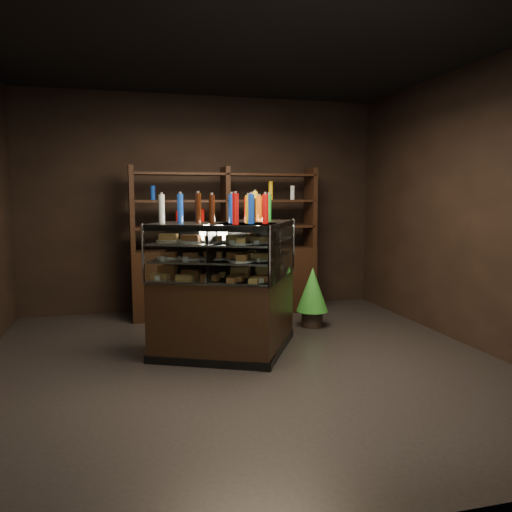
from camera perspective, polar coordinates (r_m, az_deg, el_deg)
The scene contains 7 objects.
ground at distance 4.95m, azimuth -1.37°, elevation -12.19°, with size 5.00×5.00×0.00m, color black.
room_shell at distance 4.69m, azimuth -1.44°, elevation 10.84°, with size 5.02×5.02×3.01m.
display_case at distance 5.12m, azimuth -2.45°, elevation -6.20°, with size 1.72×1.39×1.36m.
food_display at distance 5.02m, azimuth -2.47°, elevation 0.37°, with size 1.37×1.09×0.42m.
bottles_top at distance 4.99m, azimuth -2.53°, elevation 5.45°, with size 1.21×0.95×0.30m.
potted_conifer at distance 6.21m, azimuth 6.47°, elevation -3.71°, with size 0.39×0.39×0.84m.
back_shelving at distance 6.81m, azimuth -3.46°, elevation -1.68°, with size 2.52×0.49×2.00m.
Camera 1 is at (-1.04, -4.56, 1.62)m, focal length 35.00 mm.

